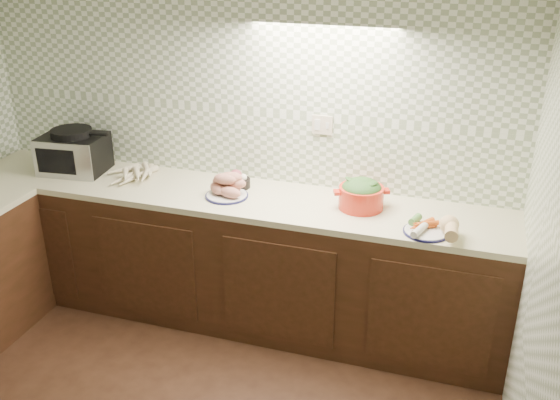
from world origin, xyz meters
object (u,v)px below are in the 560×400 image
(sweet_potato_plate, at_px, (227,187))
(dutch_oven, at_px, (361,194))
(toaster_oven, at_px, (74,152))
(parsnip_pile, at_px, (133,175))
(onion_bowl, at_px, (238,181))
(veg_plate, at_px, (436,227))

(sweet_potato_plate, height_order, dutch_oven, dutch_oven)
(toaster_oven, relative_size, parsnip_pile, 1.18)
(parsnip_pile, height_order, dutch_oven, dutch_oven)
(parsnip_pile, height_order, sweet_potato_plate, sweet_potato_plate)
(dutch_oven, bearing_deg, sweet_potato_plate, 163.86)
(onion_bowl, bearing_deg, dutch_oven, -5.21)
(onion_bowl, bearing_deg, sweet_potato_plate, -92.84)
(toaster_oven, distance_m, sweet_potato_plate, 1.17)
(sweet_potato_plate, relative_size, dutch_oven, 0.79)
(sweet_potato_plate, bearing_deg, onion_bowl, 87.16)
(toaster_oven, height_order, veg_plate, toaster_oven)
(sweet_potato_plate, height_order, onion_bowl, sweet_potato_plate)
(parsnip_pile, bearing_deg, onion_bowl, 8.05)
(veg_plate, bearing_deg, parsnip_pile, 174.61)
(sweet_potato_plate, distance_m, onion_bowl, 0.16)
(toaster_oven, xyz_separation_m, sweet_potato_plate, (1.17, -0.08, -0.08))
(parsnip_pile, relative_size, veg_plate, 1.24)
(dutch_oven, xyz_separation_m, veg_plate, (0.46, -0.21, -0.05))
(onion_bowl, bearing_deg, toaster_oven, -176.30)
(sweet_potato_plate, distance_m, veg_plate, 1.30)
(toaster_oven, height_order, sweet_potato_plate, toaster_oven)
(onion_bowl, relative_size, veg_plate, 0.50)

